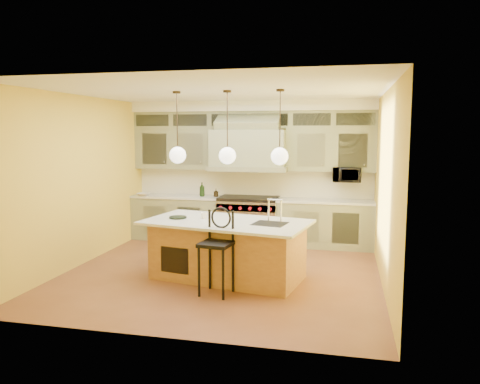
% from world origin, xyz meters
% --- Properties ---
extents(floor, '(5.00, 5.00, 0.00)m').
position_xyz_m(floor, '(0.00, 0.00, 0.00)').
color(floor, brown).
rests_on(floor, ground).
extents(ceiling, '(5.00, 5.00, 0.00)m').
position_xyz_m(ceiling, '(0.00, 0.00, 2.90)').
color(ceiling, white).
rests_on(ceiling, wall_back).
extents(wall_back, '(5.00, 0.00, 5.00)m').
position_xyz_m(wall_back, '(0.00, 2.50, 1.45)').
color(wall_back, gold).
rests_on(wall_back, ground).
extents(wall_front, '(5.00, 0.00, 5.00)m').
position_xyz_m(wall_front, '(0.00, -2.50, 1.45)').
color(wall_front, gold).
rests_on(wall_front, ground).
extents(wall_left, '(0.00, 5.00, 5.00)m').
position_xyz_m(wall_left, '(-2.50, 0.00, 1.45)').
color(wall_left, gold).
rests_on(wall_left, ground).
extents(wall_right, '(0.00, 5.00, 5.00)m').
position_xyz_m(wall_right, '(2.50, 0.00, 1.45)').
color(wall_right, gold).
rests_on(wall_right, ground).
extents(back_cabinetry, '(5.00, 0.77, 2.90)m').
position_xyz_m(back_cabinetry, '(0.00, 2.23, 1.43)').
color(back_cabinetry, gray).
rests_on(back_cabinetry, floor).
extents(range, '(1.20, 0.74, 0.96)m').
position_xyz_m(range, '(0.00, 2.14, 0.49)').
color(range, silver).
rests_on(range, floor).
extents(kitchen_island, '(2.69, 1.75, 1.35)m').
position_xyz_m(kitchen_island, '(0.17, -0.25, 0.47)').
color(kitchen_island, '#925C33').
rests_on(kitchen_island, floor).
extents(counter_stool, '(0.48, 0.48, 1.22)m').
position_xyz_m(counter_stool, '(0.19, -0.97, 0.70)').
color(counter_stool, black).
rests_on(counter_stool, floor).
extents(microwave, '(0.54, 0.37, 0.30)m').
position_xyz_m(microwave, '(1.95, 2.25, 1.45)').
color(microwave, black).
rests_on(microwave, back_cabinetry).
extents(oil_bottle_a, '(0.13, 0.13, 0.30)m').
position_xyz_m(oil_bottle_a, '(-1.00, 2.15, 1.09)').
color(oil_bottle_a, black).
rests_on(oil_bottle_a, back_cabinetry).
extents(oil_bottle_b, '(0.08, 0.09, 0.17)m').
position_xyz_m(oil_bottle_b, '(-0.70, 2.15, 1.02)').
color(oil_bottle_b, black).
rests_on(oil_bottle_b, back_cabinetry).
extents(fruit_bowl, '(0.27, 0.27, 0.07)m').
position_xyz_m(fruit_bowl, '(-2.22, 1.92, 0.97)').
color(fruit_bowl, silver).
rests_on(fruit_bowl, back_cabinetry).
extents(cup, '(0.11, 0.11, 0.09)m').
position_xyz_m(cup, '(-0.25, -0.18, 0.97)').
color(cup, white).
rests_on(cup, kitchen_island).
extents(pendant_left, '(0.26, 0.26, 1.11)m').
position_xyz_m(pendant_left, '(-0.64, -0.25, 1.95)').
color(pendant_left, '#2D2319').
rests_on(pendant_left, ceiling).
extents(pendant_center, '(0.26, 0.26, 1.11)m').
position_xyz_m(pendant_center, '(0.16, -0.25, 1.95)').
color(pendant_center, '#2D2319').
rests_on(pendant_center, ceiling).
extents(pendant_right, '(0.26, 0.26, 1.11)m').
position_xyz_m(pendant_right, '(0.96, -0.25, 1.95)').
color(pendant_right, '#2D2319').
rests_on(pendant_right, ceiling).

